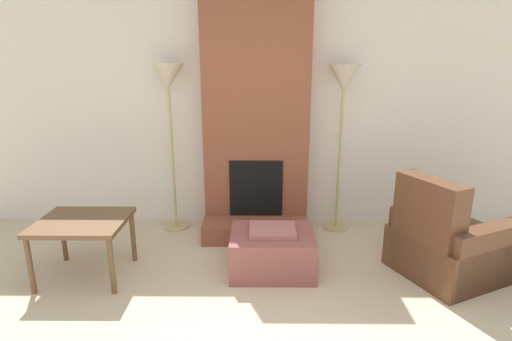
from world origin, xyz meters
TOP-DOWN VIEW (x-y plane):
  - wall_back at (0.00, 2.67)m, footprint 7.01×0.06m
  - fireplace at (0.00, 2.45)m, footprint 1.11×0.70m
  - ottoman at (0.15, 1.48)m, footprint 0.74×0.59m
  - armchair at (1.68, 1.43)m, footprint 1.11×1.06m
  - side_table at (-1.48, 1.37)m, footprint 0.74×0.64m
  - floor_lamp_left at (-0.92, 2.44)m, footprint 0.34×0.34m
  - floor_lamp_right at (0.91, 2.44)m, footprint 0.34×0.34m

SIDE VIEW (x-z plane):
  - ottoman at x=0.15m, z-range -0.02..0.40m
  - armchair at x=1.68m, z-range -0.18..0.73m
  - side_table at x=-1.48m, z-range 0.20..0.73m
  - fireplace at x=0.00m, z-range -0.10..2.50m
  - wall_back at x=0.00m, z-range 0.00..2.60m
  - floor_lamp_right at x=0.91m, z-range 0.66..2.47m
  - floor_lamp_left at x=-0.92m, z-range 0.67..2.49m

